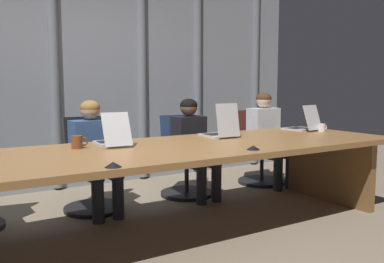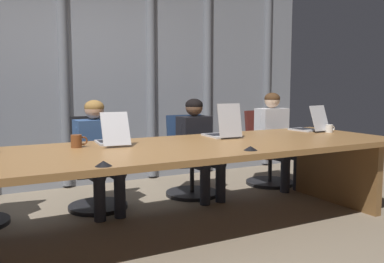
# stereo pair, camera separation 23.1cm
# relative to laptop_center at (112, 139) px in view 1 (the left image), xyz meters

# --- Properties ---
(ground_plane) EXTENTS (13.82, 13.82, 0.00)m
(ground_plane) POSITION_rel_laptop_center_xyz_m (0.02, -0.35, -0.80)
(ground_plane) COLOR #7F705B
(conference_table) EXTENTS (5.16, 1.31, 0.75)m
(conference_table) POSITION_rel_laptop_center_xyz_m (0.02, -0.35, -0.18)
(conference_table) COLOR olive
(conference_table) RESTS_ON ground_plane
(curtain_backdrop) EXTENTS (6.91, 0.17, 2.86)m
(curtain_backdrop) POSITION_rel_laptop_center_xyz_m (0.02, 1.72, 0.63)
(curtain_backdrop) COLOR gray
(curtain_backdrop) RESTS_ON ground_plane
(laptop_center) EXTENTS (0.27, 0.47, 0.29)m
(laptop_center) POSITION_rel_laptop_center_xyz_m (0.00, 0.00, 0.00)
(laptop_center) COLOR #BCBCC1
(laptop_center) RESTS_ON conference_table
(laptop_right_mid) EXTENTS (0.26, 0.41, 0.34)m
(laptop_right_mid) POSITION_rel_laptop_center_xyz_m (1.11, -0.04, 0.01)
(laptop_right_mid) COLOR #BCBCC1
(laptop_right_mid) RESTS_ON conference_table
(laptop_right_end) EXTENTS (0.28, 0.42, 0.29)m
(laptop_right_end) POSITION_rel_laptop_center_xyz_m (2.26, -0.03, 0.00)
(laptop_right_end) COLOR #BCBCC1
(laptop_right_end) RESTS_ON conference_table
(office_chair_center) EXTENTS (0.60, 0.60, 0.93)m
(office_chair_center) POSITION_rel_laptop_center_xyz_m (0.04, 0.69, -0.46)
(office_chair_center) COLOR black
(office_chair_center) RESTS_ON ground_plane
(office_chair_right_mid) EXTENTS (0.60, 0.60, 0.91)m
(office_chair_right_mid) POSITION_rel_laptop_center_xyz_m (1.14, 0.69, -0.47)
(office_chair_right_mid) COLOR navy
(office_chair_right_mid) RESTS_ON ground_plane
(office_chair_right_end) EXTENTS (0.60, 0.60, 0.93)m
(office_chair_right_end) POSITION_rel_laptop_center_xyz_m (2.26, 0.69, -0.46)
(office_chair_right_end) COLOR #511E19
(office_chair_right_end) RESTS_ON ground_plane
(person_center) EXTENTS (0.42, 0.56, 1.11)m
(person_center) POSITION_rel_laptop_center_xyz_m (0.02, 0.53, -0.17)
(person_center) COLOR #335184
(person_center) RESTS_ON ground_plane
(person_right_mid) EXTENTS (0.39, 0.56, 1.11)m
(person_right_mid) POSITION_rel_laptop_center_xyz_m (1.15, 0.53, -0.18)
(person_right_mid) COLOR black
(person_right_mid) RESTS_ON ground_plane
(person_right_end) EXTENTS (0.40, 0.55, 1.16)m
(person_right_end) POSITION_rel_laptop_center_xyz_m (2.25, 0.53, -0.15)
(person_right_end) COLOR silver
(person_right_end) RESTS_ON ground_plane
(coffee_mug_near) EXTENTS (0.14, 0.09, 0.11)m
(coffee_mug_near) POSITION_rel_laptop_center_xyz_m (-0.31, -0.04, -0.00)
(coffee_mug_near) COLOR brown
(coffee_mug_near) RESTS_ON conference_table
(coffee_mug_far) EXTENTS (0.12, 0.08, 0.09)m
(coffee_mug_far) POSITION_rel_laptop_center_xyz_m (2.36, -0.23, -0.01)
(coffee_mug_far) COLOR white
(coffee_mug_far) RESTS_ON conference_table
(conference_mic_left_side) EXTENTS (0.11, 0.11, 0.03)m
(conference_mic_left_side) POSITION_rel_laptop_center_xyz_m (-0.35, -0.92, -0.04)
(conference_mic_left_side) COLOR black
(conference_mic_left_side) RESTS_ON conference_table
(conference_mic_middle) EXTENTS (0.11, 0.11, 0.03)m
(conference_mic_middle) POSITION_rel_laptop_center_xyz_m (0.87, -0.84, -0.04)
(conference_mic_middle) COLOR black
(conference_mic_middle) RESTS_ON conference_table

